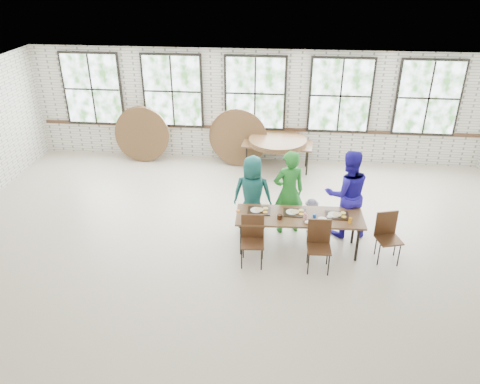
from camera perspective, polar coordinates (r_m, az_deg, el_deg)
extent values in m
plane|color=#C5B49D|center=(9.23, -0.25, -6.94)|extent=(12.00, 12.00, 0.00)
plane|color=white|center=(7.93, -0.29, 11.25)|extent=(12.00, 12.00, 0.00)
plane|color=silver|center=(12.66, 1.85, 10.38)|extent=(12.00, 0.00, 12.00)
plane|color=silver|center=(4.88, -6.11, -22.24)|extent=(12.00, 0.00, 12.00)
cube|color=#422819|center=(12.82, 1.80, 7.77)|extent=(11.80, 0.05, 0.08)
cube|color=black|center=(13.50, -17.54, 11.90)|extent=(1.62, 0.05, 1.97)
cube|color=white|center=(13.47, -17.60, 11.85)|extent=(1.50, 0.01, 1.85)
cube|color=black|center=(12.82, -8.22, 12.09)|extent=(1.62, 0.05, 1.97)
cube|color=white|center=(12.79, -8.26, 12.04)|extent=(1.50, 0.01, 1.85)
cube|color=black|center=(12.49, 1.86, 11.94)|extent=(1.62, 0.05, 1.97)
cube|color=white|center=(12.46, 1.85, 11.90)|extent=(1.50, 0.01, 1.85)
cube|color=black|center=(12.55, 12.14, 11.42)|extent=(1.62, 0.05, 1.97)
cube|color=white|center=(12.51, 12.15, 11.38)|extent=(1.50, 0.01, 1.85)
cube|color=black|center=(12.98, 21.98, 10.59)|extent=(1.62, 0.05, 1.97)
cube|color=white|center=(12.95, 22.01, 10.55)|extent=(1.50, 0.01, 1.85)
cube|color=brown|center=(8.93, 7.26, -3.00)|extent=(2.43, 0.88, 0.04)
cylinder|color=black|center=(8.89, 0.15, -5.71)|extent=(0.05, 0.05, 0.70)
cylinder|color=black|center=(9.39, 0.50, -3.72)|extent=(0.05, 0.05, 0.70)
cylinder|color=black|center=(8.98, 14.09, -6.28)|extent=(0.05, 0.05, 0.70)
cylinder|color=black|center=(9.48, 13.65, -4.27)|extent=(0.05, 0.05, 0.70)
cube|color=#442916|center=(8.57, 1.52, -6.30)|extent=(0.45, 0.43, 0.03)
cube|color=#442916|center=(8.60, 1.54, -4.21)|extent=(0.42, 0.06, 0.50)
cylinder|color=black|center=(8.58, 0.20, -8.14)|extent=(0.02, 0.02, 0.44)
cylinder|color=black|center=(8.85, 0.41, -6.86)|extent=(0.02, 0.02, 0.44)
cylinder|color=black|center=(8.56, 2.63, -8.27)|extent=(0.02, 0.02, 0.44)
cylinder|color=black|center=(8.84, 2.75, -6.99)|extent=(0.02, 0.02, 0.44)
cube|color=#442916|center=(8.55, 9.60, -6.83)|extent=(0.43, 0.41, 0.03)
cube|color=#442916|center=(8.57, 9.62, -4.74)|extent=(0.42, 0.04, 0.50)
cylinder|color=black|center=(8.53, 8.32, -8.71)|extent=(0.02, 0.02, 0.44)
cylinder|color=black|center=(8.81, 8.25, -7.41)|extent=(0.02, 0.02, 0.44)
cylinder|color=black|center=(8.56, 10.75, -8.78)|extent=(0.02, 0.02, 0.44)
cylinder|color=black|center=(8.84, 10.60, -7.49)|extent=(0.02, 0.02, 0.44)
cube|color=#442916|center=(9.09, 17.69, -5.60)|extent=(0.51, 0.50, 0.03)
cube|color=#442916|center=(9.11, 17.39, -3.65)|extent=(0.41, 0.14, 0.50)
cylinder|color=black|center=(9.04, 16.55, -7.38)|extent=(0.02, 0.02, 0.44)
cylinder|color=black|center=(9.32, 16.22, -6.19)|extent=(0.02, 0.02, 0.44)
cylinder|color=black|center=(9.12, 18.78, -7.42)|extent=(0.02, 0.02, 0.44)
cylinder|color=black|center=(9.39, 18.38, -6.24)|extent=(0.02, 0.02, 0.44)
imported|color=#185B4A|center=(9.46, 1.52, -0.26)|extent=(0.81, 0.54, 1.63)
imported|color=#207926|center=(9.41, 5.94, -0.03)|extent=(0.76, 0.62, 1.79)
imported|color=#1A1137|center=(9.68, 8.64, -2.86)|extent=(0.54, 0.39, 0.76)
imported|color=#2317A5|center=(9.49, 12.91, -0.22)|extent=(1.00, 0.84, 1.83)
cube|color=brown|center=(12.24, 4.59, 5.83)|extent=(1.85, 0.89, 0.04)
cylinder|color=black|center=(12.16, 0.81, 3.88)|extent=(0.04, 0.04, 0.70)
cylinder|color=black|center=(12.67, 1.02, 4.87)|extent=(0.04, 0.04, 0.70)
cylinder|color=black|center=(12.14, 8.17, 3.55)|extent=(0.04, 0.04, 0.70)
cylinder|color=black|center=(12.65, 8.10, 4.56)|extent=(0.04, 0.04, 0.70)
cube|color=black|center=(9.00, 2.35, -2.31)|extent=(0.44, 0.33, 0.02)
cube|color=black|center=(8.99, 6.70, -2.53)|extent=(0.44, 0.33, 0.02)
cube|color=black|center=(9.03, 11.74, -2.82)|extent=(0.44, 0.33, 0.02)
cylinder|color=black|center=(8.75, 4.84, -3.03)|extent=(0.09, 0.09, 0.09)
cube|color=red|center=(8.76, 7.94, -3.12)|extent=(0.06, 0.07, 0.11)
cylinder|color=#1750B3|center=(8.84, 9.06, -2.95)|extent=(0.07, 0.07, 0.10)
cylinder|color=orange|center=(8.82, 13.29, -3.42)|extent=(0.07, 0.07, 0.11)
cylinder|color=white|center=(8.71, 9.99, -3.53)|extent=(0.17, 0.17, 0.10)
ellipsoid|color=white|center=(8.69, 8.23, -3.66)|extent=(0.11, 0.11, 0.05)
ellipsoid|color=white|center=(8.93, 10.86, -2.98)|extent=(0.11, 0.11, 0.05)
cylinder|color=brown|center=(12.22, 4.60, 6.00)|extent=(1.50, 1.50, 0.04)
cylinder|color=brown|center=(12.21, 4.60, 6.20)|extent=(1.50, 1.50, 0.04)
cylinder|color=brown|center=(12.19, 4.61, 6.39)|extent=(1.50, 1.50, 0.04)
cylinder|color=brown|center=(13.15, -11.86, 6.95)|extent=(1.50, 0.20, 1.50)
cylinder|color=brown|center=(13.05, -11.86, 6.79)|extent=(1.50, 0.27, 1.49)
cylinder|color=brown|center=(12.64, -0.39, 6.70)|extent=(1.50, 0.20, 1.50)
cylinder|color=brown|center=(12.54, -0.11, 6.52)|extent=(1.50, 0.33, 1.48)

